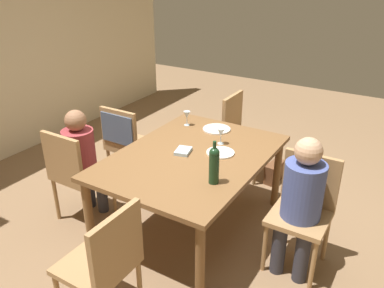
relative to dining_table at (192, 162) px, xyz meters
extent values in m
plane|color=#846647|center=(0.00, 0.00, -0.67)|extent=(10.00, 10.00, 0.00)
cube|color=brown|center=(0.00, 0.00, 0.06)|extent=(1.64, 1.19, 0.04)
cylinder|color=brown|center=(-0.75, -0.52, -0.32)|extent=(0.07, 0.07, 0.71)
cylinder|color=brown|center=(0.75, -0.52, -0.32)|extent=(0.07, 0.07, 0.71)
cylinder|color=brown|center=(-0.75, 0.52, -0.32)|extent=(0.07, 0.07, 0.71)
cylinder|color=brown|center=(0.75, 0.52, -0.32)|extent=(0.07, 0.07, 0.71)
cylinder|color=#A87F51|center=(-0.18, 1.16, -0.45)|extent=(0.04, 0.04, 0.44)
cylinder|color=#A87F51|center=(-0.18, 0.78, -0.45)|extent=(0.04, 0.04, 0.44)
cylinder|color=#A87F51|center=(-0.56, 1.16, -0.45)|extent=(0.04, 0.04, 0.44)
cylinder|color=#A87F51|center=(-0.56, 0.78, -0.45)|extent=(0.04, 0.04, 0.44)
cube|color=#A87F51|center=(-0.37, 0.97, -0.21)|extent=(0.44, 0.44, 0.04)
cube|color=#A87F51|center=(-0.57, 0.97, 0.03)|extent=(0.04, 0.44, 0.44)
cylinder|color=#A87F51|center=(-0.19, -1.16, -0.45)|extent=(0.04, 0.04, 0.44)
cylinder|color=#A87F51|center=(-0.19, -0.78, -0.45)|extent=(0.04, 0.04, 0.44)
cylinder|color=#A87F51|center=(0.19, -1.16, -0.45)|extent=(0.04, 0.04, 0.44)
cylinder|color=#A87F51|center=(0.19, -0.78, -0.45)|extent=(0.04, 0.04, 0.44)
cube|color=#A87F51|center=(0.00, -0.97, -0.21)|extent=(0.44, 0.44, 0.04)
cube|color=#A87F51|center=(0.20, -0.97, 0.03)|extent=(0.04, 0.44, 0.44)
cylinder|color=#A87F51|center=(0.56, 1.16, -0.45)|extent=(0.04, 0.04, 0.44)
cylinder|color=#A87F51|center=(0.56, 0.78, -0.45)|extent=(0.04, 0.04, 0.44)
cylinder|color=#A87F51|center=(0.18, 1.16, -0.45)|extent=(0.04, 0.04, 0.44)
cylinder|color=#A87F51|center=(0.18, 0.78, -0.45)|extent=(0.04, 0.04, 0.44)
cube|color=#A87F51|center=(0.37, 0.97, -0.21)|extent=(0.44, 0.44, 0.04)
cube|color=#A87F51|center=(0.17, 0.97, 0.03)|extent=(0.04, 0.44, 0.44)
cube|color=#4C5B75|center=(0.17, 0.97, 0.05)|extent=(0.07, 0.40, 0.31)
cylinder|color=#A87F51|center=(-1.01, 0.19, -0.45)|extent=(0.04, 0.04, 0.44)
cylinder|color=#A87F51|center=(-1.01, -0.19, -0.45)|extent=(0.04, 0.04, 0.44)
cube|color=#A87F51|center=(-1.20, 0.00, -0.21)|extent=(0.44, 0.44, 0.04)
cube|color=#A87F51|center=(-1.20, -0.20, 0.03)|extent=(0.44, 0.04, 0.44)
cylinder|color=#A87F51|center=(1.39, -0.19, -0.45)|extent=(0.04, 0.04, 0.44)
cylinder|color=#A87F51|center=(1.01, -0.19, -0.45)|extent=(0.04, 0.04, 0.44)
cylinder|color=#A87F51|center=(1.39, 0.19, -0.45)|extent=(0.04, 0.04, 0.44)
cylinder|color=#A87F51|center=(1.01, 0.19, -0.45)|extent=(0.04, 0.04, 0.44)
cube|color=#A87F51|center=(1.20, 0.00, -0.21)|extent=(0.44, 0.44, 0.04)
cube|color=#A87F51|center=(1.20, 0.20, 0.03)|extent=(0.44, 0.04, 0.44)
cylinder|color=#33333D|center=(-0.24, 1.06, -0.44)|extent=(0.10, 0.10, 0.46)
cylinder|color=#33333D|center=(-0.24, 0.89, -0.44)|extent=(0.10, 0.10, 0.46)
cylinder|color=#9E383D|center=(-0.37, 0.97, 0.00)|extent=(0.28, 0.28, 0.44)
sphere|color=#996B4C|center=(-0.37, 0.97, 0.32)|extent=(0.19, 0.19, 0.19)
cylinder|color=#33333D|center=(-0.14, -1.06, -0.44)|extent=(0.11, 0.11, 0.46)
cylinder|color=#33333D|center=(-0.14, -0.88, -0.44)|extent=(0.11, 0.11, 0.46)
cylinder|color=#475699|center=(0.00, -0.97, 0.02)|extent=(0.31, 0.31, 0.47)
sphere|color=tan|center=(0.00, -0.97, 0.36)|extent=(0.20, 0.20, 0.20)
cylinder|color=#19381E|center=(-0.32, -0.38, 0.20)|extent=(0.08, 0.08, 0.24)
sphere|color=#19381E|center=(-0.32, -0.38, 0.33)|extent=(0.08, 0.08, 0.08)
cylinder|color=#19381E|center=(-0.32, -0.38, 0.38)|extent=(0.03, 0.03, 0.08)
cylinder|color=silver|center=(0.54, 0.39, 0.08)|extent=(0.06, 0.06, 0.00)
cylinder|color=silver|center=(0.54, 0.39, 0.12)|extent=(0.01, 0.01, 0.07)
cone|color=silver|center=(0.54, 0.39, 0.19)|extent=(0.07, 0.07, 0.07)
cylinder|color=silver|center=(0.32, -0.11, 0.08)|extent=(0.06, 0.06, 0.00)
cylinder|color=silver|center=(0.32, -0.11, 0.12)|extent=(0.01, 0.01, 0.07)
cone|color=silver|center=(0.32, -0.11, 0.19)|extent=(0.07, 0.07, 0.07)
cylinder|color=white|center=(0.15, -0.20, 0.08)|extent=(0.24, 0.24, 0.01)
cylinder|color=silver|center=(0.59, 0.08, 0.08)|extent=(0.27, 0.27, 0.01)
cube|color=#ADC6D6|center=(-0.01, 0.08, 0.09)|extent=(0.18, 0.16, 0.03)
cube|color=brown|center=(1.20, -0.35, -0.56)|extent=(0.29, 0.15, 0.22)
camera|label=1|loc=(-2.59, -1.57, 1.59)|focal=36.91mm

